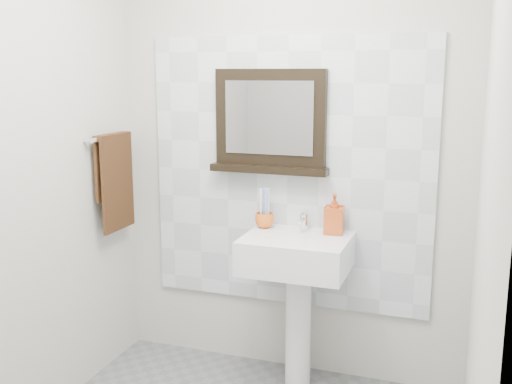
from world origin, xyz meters
TOP-DOWN VIEW (x-y plane):
  - back_wall at (0.00, 1.10)m, footprint 2.00×0.01m
  - front_wall at (0.00, -1.10)m, footprint 2.00×0.01m
  - right_wall at (1.00, 0.00)m, footprint 0.01×2.20m
  - splashback at (0.00, 1.09)m, footprint 1.60×0.02m
  - pedestal_sink at (0.12, 0.87)m, footprint 0.55×0.44m
  - toothbrush_cup at (-0.10, 0.98)m, footprint 0.12×0.12m
  - toothbrushes at (-0.10, 0.99)m, footprint 0.05×0.04m
  - soap_dispenser at (0.29, 0.99)m, footprint 0.10×0.11m
  - framed_mirror at (-0.10, 1.06)m, footprint 0.67×0.11m
  - towel_bar at (-0.95, 0.82)m, footprint 0.07×0.40m
  - hand_towel at (-0.94, 0.82)m, footprint 0.06×0.30m

SIDE VIEW (x-z plane):
  - pedestal_sink at x=0.12m, z-range 0.20..1.16m
  - toothbrush_cup at x=-0.10m, z-range 0.86..0.94m
  - soap_dispenser at x=0.29m, z-range 0.86..1.08m
  - toothbrushes at x=-0.10m, z-range 0.88..1.09m
  - hand_towel at x=-0.94m, z-range 0.86..1.41m
  - splashback at x=0.00m, z-range 0.40..1.90m
  - back_wall at x=0.00m, z-range 0.00..2.50m
  - front_wall at x=0.00m, z-range 0.00..2.50m
  - right_wall at x=1.00m, z-range 0.00..2.50m
  - towel_bar at x=-0.95m, z-range 1.34..1.36m
  - framed_mirror at x=-0.10m, z-range 1.15..1.71m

